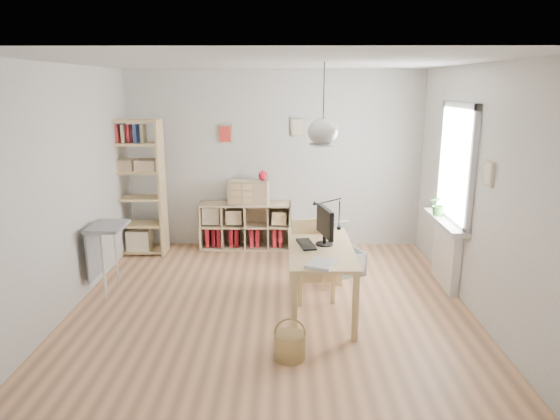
{
  "coord_description": "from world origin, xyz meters",
  "views": [
    {
      "loc": [
        0.15,
        -5.36,
        2.47
      ],
      "look_at": [
        0.1,
        0.3,
        1.05
      ],
      "focal_mm": 32.0,
      "sensor_mm": 36.0,
      "label": 1
    }
  ],
  "objects_px": {
    "desk": "(320,255)",
    "tall_bookshelf": "(135,182)",
    "drawer_chest": "(249,192)",
    "cube_shelf": "(244,229)",
    "monitor": "(325,224)",
    "chair": "(312,254)",
    "storage_chest": "(337,258)"
  },
  "relations": [
    {
      "from": "desk",
      "to": "tall_bookshelf",
      "type": "relative_size",
      "value": 0.75
    },
    {
      "from": "drawer_chest",
      "to": "desk",
      "type": "bearing_deg",
      "value": -59.14
    },
    {
      "from": "desk",
      "to": "monitor",
      "type": "xyz_separation_m",
      "value": [
        0.05,
        0.07,
        0.33
      ]
    },
    {
      "from": "desk",
      "to": "monitor",
      "type": "bearing_deg",
      "value": 55.1
    },
    {
      "from": "desk",
      "to": "drawer_chest",
      "type": "distance_m",
      "value": 2.4
    },
    {
      "from": "cube_shelf",
      "to": "drawer_chest",
      "type": "height_order",
      "value": "drawer_chest"
    },
    {
      "from": "tall_bookshelf",
      "to": "monitor",
      "type": "bearing_deg",
      "value": -35.55
    },
    {
      "from": "tall_bookshelf",
      "to": "drawer_chest",
      "type": "xyz_separation_m",
      "value": [
        1.64,
        0.24,
        -0.19
      ]
    },
    {
      "from": "desk",
      "to": "cube_shelf",
      "type": "relative_size",
      "value": 1.07
    },
    {
      "from": "cube_shelf",
      "to": "storage_chest",
      "type": "distance_m",
      "value": 1.71
    },
    {
      "from": "tall_bookshelf",
      "to": "storage_chest",
      "type": "relative_size",
      "value": 2.31
    },
    {
      "from": "desk",
      "to": "cube_shelf",
      "type": "bearing_deg",
      "value": 114.61
    },
    {
      "from": "cube_shelf",
      "to": "drawer_chest",
      "type": "distance_m",
      "value": 0.6
    },
    {
      "from": "desk",
      "to": "tall_bookshelf",
      "type": "xyz_separation_m",
      "value": [
        -2.59,
        1.95,
        0.43
      ]
    },
    {
      "from": "monitor",
      "to": "storage_chest",
      "type": "bearing_deg",
      "value": 62.93
    },
    {
      "from": "chair",
      "to": "desk",
      "type": "bearing_deg",
      "value": -89.9
    },
    {
      "from": "chair",
      "to": "cube_shelf",
      "type": "bearing_deg",
      "value": 106.8
    },
    {
      "from": "desk",
      "to": "monitor",
      "type": "relative_size",
      "value": 3.12
    },
    {
      "from": "tall_bookshelf",
      "to": "storage_chest",
      "type": "distance_m",
      "value": 3.13
    },
    {
      "from": "tall_bookshelf",
      "to": "drawer_chest",
      "type": "relative_size",
      "value": 3.29
    },
    {
      "from": "desk",
      "to": "tall_bookshelf",
      "type": "distance_m",
      "value": 3.27
    },
    {
      "from": "tall_bookshelf",
      "to": "drawer_chest",
      "type": "bearing_deg",
      "value": 8.3
    },
    {
      "from": "tall_bookshelf",
      "to": "monitor",
      "type": "xyz_separation_m",
      "value": [
        2.63,
        -1.88,
        -0.1
      ]
    },
    {
      "from": "tall_bookshelf",
      "to": "storage_chest",
      "type": "height_order",
      "value": "tall_bookshelf"
    },
    {
      "from": "cube_shelf",
      "to": "tall_bookshelf",
      "type": "xyz_separation_m",
      "value": [
        -1.56,
        -0.28,
        0.79
      ]
    },
    {
      "from": "desk",
      "to": "drawer_chest",
      "type": "bearing_deg",
      "value": 113.27
    },
    {
      "from": "chair",
      "to": "drawer_chest",
      "type": "height_order",
      "value": "drawer_chest"
    },
    {
      "from": "storage_chest",
      "to": "desk",
      "type": "bearing_deg",
      "value": -128.04
    },
    {
      "from": "desk",
      "to": "cube_shelf",
      "type": "distance_m",
      "value": 2.48
    },
    {
      "from": "cube_shelf",
      "to": "monitor",
      "type": "relative_size",
      "value": 2.91
    },
    {
      "from": "chair",
      "to": "monitor",
      "type": "xyz_separation_m",
      "value": [
        0.12,
        -0.31,
        0.46
      ]
    },
    {
      "from": "cube_shelf",
      "to": "storage_chest",
      "type": "height_order",
      "value": "cube_shelf"
    }
  ]
}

